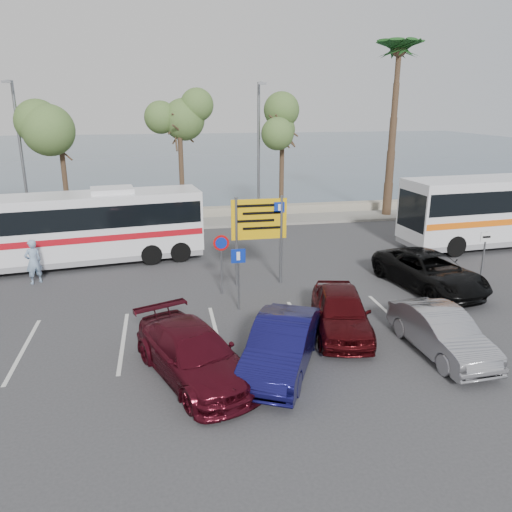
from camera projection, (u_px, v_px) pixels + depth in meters
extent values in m
plane|color=#363639|center=(248.00, 318.00, 17.09)|extent=(120.00, 120.00, 0.00)
cube|color=gray|center=(209.00, 223.00, 30.21)|extent=(44.00, 2.40, 0.15)
cube|color=gray|center=(206.00, 212.00, 32.02)|extent=(48.00, 0.80, 0.60)
plane|color=#405866|center=(179.00, 152.00, 73.41)|extent=(140.00, 140.00, 0.00)
cylinder|color=#382619|center=(65.00, 184.00, 28.03)|extent=(0.28, 0.28, 5.04)
cylinder|color=#382619|center=(182.00, 176.00, 29.10)|extent=(0.28, 0.28, 5.60)
cylinder|color=#382619|center=(282.00, 177.00, 30.22)|extent=(0.28, 0.28, 5.18)
cylinder|color=#382619|center=(392.00, 135.00, 30.75)|extent=(0.48, 0.48, 10.00)
cylinder|color=slate|center=(22.00, 159.00, 26.86)|extent=(0.16, 0.16, 8.00)
cylinder|color=slate|center=(9.00, 81.00, 25.27)|extent=(0.12, 0.90, 0.12)
cube|color=slate|center=(6.00, 82.00, 24.81)|extent=(0.45, 0.25, 0.12)
cylinder|color=slate|center=(259.00, 154.00, 29.16)|extent=(0.16, 0.16, 8.00)
cylinder|color=slate|center=(260.00, 83.00, 27.57)|extent=(0.12, 0.90, 0.12)
cube|color=slate|center=(262.00, 83.00, 27.12)|extent=(0.45, 0.25, 0.12)
cylinder|color=slate|center=(236.00, 242.00, 19.58)|extent=(0.12, 0.12, 3.60)
cylinder|color=slate|center=(281.00, 240.00, 19.90)|extent=(0.12, 0.12, 3.60)
cube|color=#E8AD0C|center=(259.00, 219.00, 19.47)|extent=(2.20, 0.06, 1.60)
cube|color=#0C2699|center=(279.00, 207.00, 19.44)|extent=(0.42, 0.01, 0.42)
cylinder|color=slate|center=(222.00, 267.00, 18.91)|extent=(0.07, 0.07, 2.20)
cylinder|color=#B20C0C|center=(221.00, 243.00, 18.60)|extent=(0.60, 0.03, 0.60)
cylinder|color=slate|center=(238.00, 280.00, 17.48)|extent=(0.07, 0.07, 2.20)
cube|color=#0C2699|center=(238.00, 256.00, 17.20)|extent=(0.50, 0.03, 0.50)
cylinder|color=slate|center=(483.00, 258.00, 19.91)|extent=(0.07, 0.07, 2.20)
cube|color=white|center=(486.00, 237.00, 19.63)|extent=(0.50, 0.03, 0.40)
cube|color=white|center=(76.00, 225.00, 22.17)|extent=(11.22, 3.86, 2.70)
cube|color=black|center=(75.00, 214.00, 22.03)|extent=(11.01, 3.87, 0.96)
cube|color=#B20D18|center=(77.00, 234.00, 22.30)|extent=(11.12, 3.87, 0.28)
cube|color=gray|center=(80.00, 254.00, 22.57)|extent=(11.11, 3.82, 0.50)
cube|color=white|center=(73.00, 192.00, 21.74)|extent=(2.02, 1.71, 0.22)
cube|color=gray|center=(511.00, 234.00, 25.82)|extent=(12.05, 3.44, 0.55)
imported|color=#100F46|center=(281.00, 345.00, 13.65)|extent=(3.25, 4.58, 1.43)
imported|color=#490C17|center=(194.00, 354.00, 13.24)|extent=(3.55, 5.09, 1.37)
imported|color=#41090C|center=(341.00, 311.00, 15.86)|extent=(2.54, 4.46, 1.43)
imported|color=black|center=(430.00, 271.00, 19.62)|extent=(3.22, 5.45, 1.42)
imported|color=gray|center=(442.00, 332.00, 14.52)|extent=(1.60, 4.08, 1.32)
imported|color=#88A6C6|center=(33.00, 262.00, 20.11)|extent=(0.80, 0.75, 1.84)
imported|color=#333B4D|center=(432.00, 230.00, 24.75)|extent=(1.16, 1.20, 1.96)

